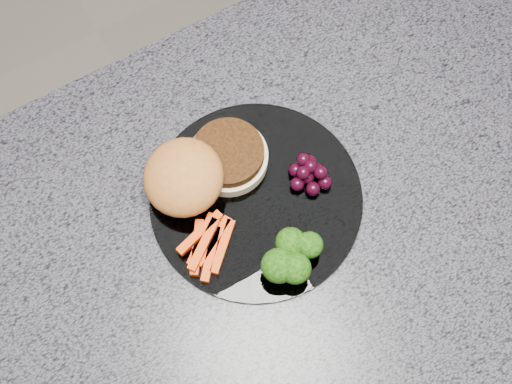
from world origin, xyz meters
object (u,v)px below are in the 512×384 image
(grape_bunch, at_px, (310,173))
(burger, at_px, (200,171))
(island_cabinet, at_px, (283,297))
(plate, at_px, (256,199))

(grape_bunch, bearing_deg, burger, 150.40)
(island_cabinet, xyz_separation_m, plate, (-0.04, 0.04, 0.47))
(island_cabinet, relative_size, plate, 4.62)
(island_cabinet, distance_m, grape_bunch, 0.49)
(burger, distance_m, grape_bunch, 0.13)
(plate, distance_m, grape_bunch, 0.07)
(island_cabinet, distance_m, plate, 0.48)
(island_cabinet, height_order, burger, burger)
(island_cabinet, bearing_deg, grape_bunch, 39.02)
(burger, height_order, grape_bunch, burger)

